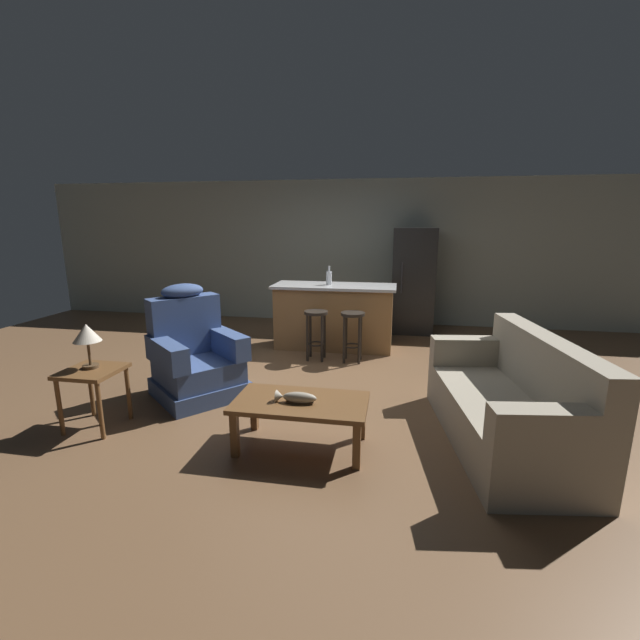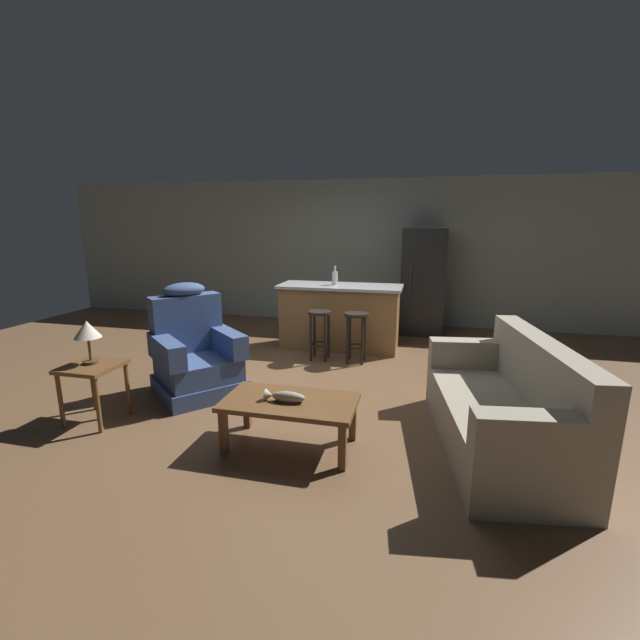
{
  "view_description": "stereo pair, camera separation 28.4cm",
  "coord_description": "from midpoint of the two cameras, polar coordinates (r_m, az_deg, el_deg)",
  "views": [
    {
      "loc": [
        0.91,
        -4.82,
        1.85
      ],
      "look_at": [
        0.05,
        -0.1,
        0.75
      ],
      "focal_mm": 24.0,
      "sensor_mm": 36.0,
      "label": 1
    },
    {
      "loc": [
        1.19,
        -4.76,
        1.85
      ],
      "look_at": [
        0.05,
        -0.1,
        0.75
      ],
      "focal_mm": 24.0,
      "sensor_mm": 36.0,
      "label": 2
    }
  ],
  "objects": [
    {
      "name": "bottle_tall_green",
      "position": [
        6.31,
        3.3,
        5.66
      ],
      "size": [
        0.08,
        0.08,
        0.28
      ],
      "color": "silver",
      "rests_on": "kitchen_island"
    },
    {
      "name": "kitchen_island",
      "position": [
        6.38,
        3.94,
        0.48
      ],
      "size": [
        1.8,
        0.7,
        0.95
      ],
      "color": "olive",
      "rests_on": "ground_plane"
    },
    {
      "name": "bar_stool_left",
      "position": [
        5.81,
        1.36,
        -0.81
      ],
      "size": [
        0.32,
        0.32,
        0.68
      ],
      "color": "black",
      "rests_on": "ground_plane"
    },
    {
      "name": "table_lamp",
      "position": [
        4.41,
        -27.01,
        -1.39
      ],
      "size": [
        0.24,
        0.24,
        0.41
      ],
      "color": "#4C3823",
      "rests_on": "end_table"
    },
    {
      "name": "coffee_table",
      "position": [
        3.61,
        -1.74,
        -11.44
      ],
      "size": [
        1.1,
        0.6,
        0.42
      ],
      "color": "brown",
      "rests_on": "ground_plane"
    },
    {
      "name": "fish_figurine",
      "position": [
        3.54,
        -2.42,
        -10.22
      ],
      "size": [
        0.34,
        0.1,
        0.1
      ],
      "color": "#4C3823",
      "rests_on": "coffee_table"
    },
    {
      "name": "refrigerator",
      "position": [
        7.41,
        14.6,
        4.99
      ],
      "size": [
        0.7,
        0.69,
        1.76
      ],
      "color": "black",
      "rests_on": "ground_plane"
    },
    {
      "name": "end_table",
      "position": [
        4.48,
        -26.45,
        -6.57
      ],
      "size": [
        0.48,
        0.48,
        0.56
      ],
      "color": "brown",
      "rests_on": "ground_plane"
    },
    {
      "name": "recliner_near_lamp",
      "position": [
        4.89,
        -14.74,
        -4.52
      ],
      "size": [
        1.19,
        1.19,
        1.2
      ],
      "rotation": [
        0.0,
        0.0,
        -0.72
      ],
      "color": "#384C7A",
      "rests_on": "ground_plane"
    },
    {
      "name": "back_wall",
      "position": [
        8.0,
        6.23,
        8.92
      ],
      "size": [
        12.0,
        0.05,
        2.6
      ],
      "color": "#939E93",
      "rests_on": "ground_plane"
    },
    {
      "name": "bar_stool_right",
      "position": [
        5.72,
        6.26,
        -1.09
      ],
      "size": [
        0.32,
        0.32,
        0.68
      ],
      "color": "black",
      "rests_on": "ground_plane"
    },
    {
      "name": "ground_plane",
      "position": [
        5.24,
        1.3,
        -7.75
      ],
      "size": [
        12.0,
        12.0,
        0.0
      ],
      "color": "brown"
    },
    {
      "name": "couch",
      "position": [
        3.96,
        25.31,
        -10.83
      ],
      "size": [
        1.1,
        2.0,
        0.94
      ],
      "rotation": [
        0.0,
        0.0,
        3.28
      ],
      "color": "#9E937F",
      "rests_on": "ground_plane"
    }
  ]
}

